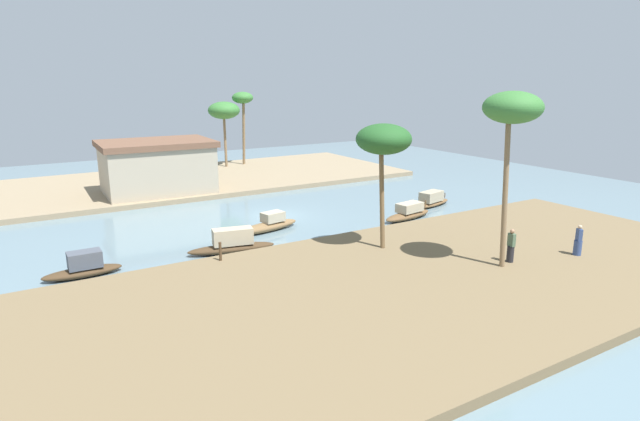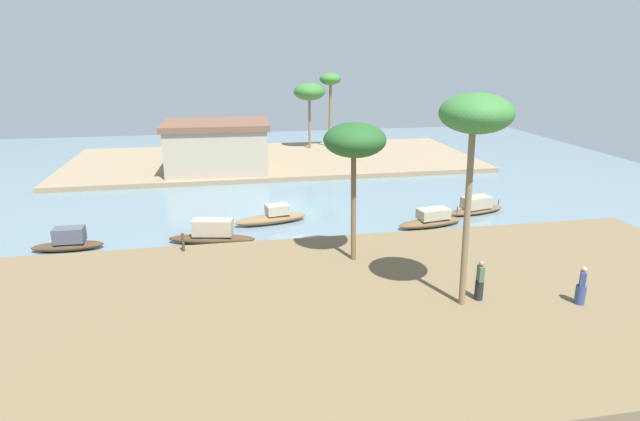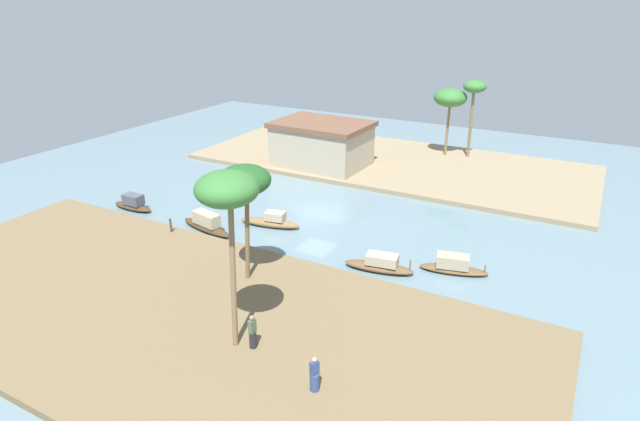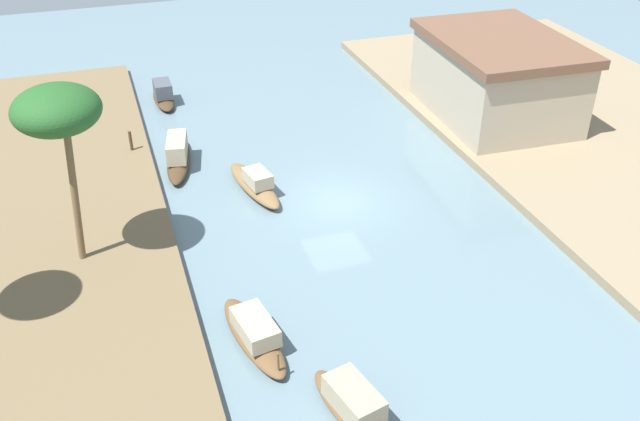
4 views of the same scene
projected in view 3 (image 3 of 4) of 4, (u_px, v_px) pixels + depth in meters
river_water at (316, 217)px, 38.46m from camera, size 65.52×65.52×0.00m
riverbank_left at (176, 313)px, 26.56m from camera, size 36.37×15.49×0.38m
riverbank_right at (390, 162)px, 50.21m from camera, size 36.37×15.49×0.38m
sampan_foreground at (133, 204)px, 39.57m from camera, size 3.56×1.03×1.22m
sampan_upstream_small at (206, 224)px, 36.03m from camera, size 4.78×1.93×1.33m
sampan_with_red_awning at (271, 221)px, 36.72m from camera, size 4.49×1.86×1.12m
sampan_open_hull at (380, 265)px, 30.81m from camera, size 4.24×1.77×1.08m
sampan_near_left_bank at (453, 266)px, 30.65m from camera, size 4.07×1.95×1.10m
person_on_near_bank at (253, 334)px, 23.43m from camera, size 0.37×0.38×1.66m
person_by_mooring at (315, 377)px, 20.93m from camera, size 0.54×0.54×1.58m
mooring_post at (171, 225)px, 34.96m from camera, size 0.14×0.14×0.94m
palm_tree_left_near at (244, 181)px, 27.49m from camera, size 2.85×2.85×6.51m
palm_tree_left_far at (227, 192)px, 21.23m from camera, size 2.65×2.65×8.19m
palm_tree_right_tall at (475, 90)px, 48.65m from camera, size 2.12×2.12×7.33m
palm_tree_right_short at (450, 98)px, 49.78m from camera, size 3.11×3.11×6.43m
riverside_building at (322, 143)px, 48.06m from camera, size 8.59×6.39×4.01m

